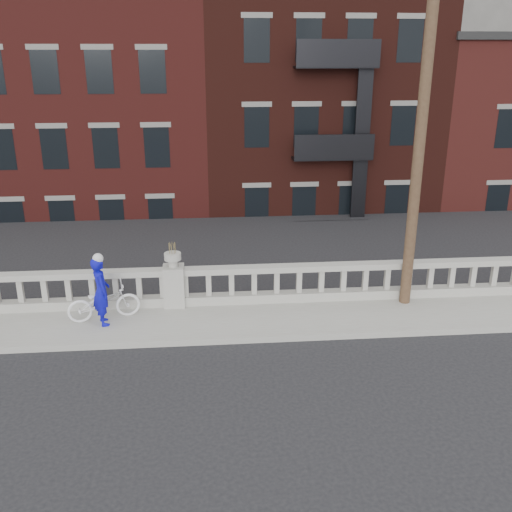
{
  "coord_description": "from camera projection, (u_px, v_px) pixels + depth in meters",
  "views": [
    {
      "loc": [
        0.95,
        -10.14,
        6.54
      ],
      "look_at": [
        2.12,
        3.2,
        1.74
      ],
      "focal_mm": 40.0,
      "sensor_mm": 36.0,
      "label": 1
    }
  ],
  "objects": [
    {
      "name": "bicycle",
      "position": [
        104.0,
        302.0,
        14.33
      ],
      "size": [
        1.89,
        1.06,
        0.94
      ],
      "primitive_type": "imported",
      "rotation": [
        0.0,
        0.0,
        1.83
      ],
      "color": "white",
      "rests_on": "sidewalk"
    },
    {
      "name": "cyclist",
      "position": [
        101.0,
        291.0,
        13.96
      ],
      "size": [
        0.61,
        0.74,
        1.74
      ],
      "primitive_type": "imported",
      "rotation": [
        0.0,
        0.0,
        1.93
      ],
      "color": "#0C0BAF",
      "rests_on": "sidewalk"
    },
    {
      "name": "balustrade",
      "position": [
        174.0,
        288.0,
        15.13
      ],
      "size": [
        28.0,
        0.34,
        1.03
      ],
      "color": "gray",
      "rests_on": "sidewalk"
    },
    {
      "name": "ground",
      "position": [
        167.0,
        392.0,
        11.64
      ],
      "size": [
        120.0,
        120.0,
        0.0
      ],
      "primitive_type": "plane",
      "color": "black",
      "rests_on": "ground"
    },
    {
      "name": "planter_pedestal",
      "position": [
        174.0,
        281.0,
        15.06
      ],
      "size": [
        0.55,
        0.55,
        1.76
      ],
      "color": "gray",
      "rests_on": "sidewalk"
    },
    {
      "name": "sidewalk",
      "position": [
        174.0,
        323.0,
        14.43
      ],
      "size": [
        32.0,
        2.2,
        0.15
      ],
      "primitive_type": "cube",
      "color": "gray",
      "rests_on": "ground"
    },
    {
      "name": "lower_level",
      "position": [
        198.0,
        125.0,
        32.4
      ],
      "size": [
        80.0,
        44.0,
        20.8
      ],
      "color": "#605E59",
      "rests_on": "ground"
    },
    {
      "name": "utility_pole",
      "position": [
        423.0,
        109.0,
        13.75
      ],
      "size": [
        1.6,
        0.28,
        10.0
      ],
      "color": "#422D1E",
      "rests_on": "sidewalk"
    }
  ]
}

